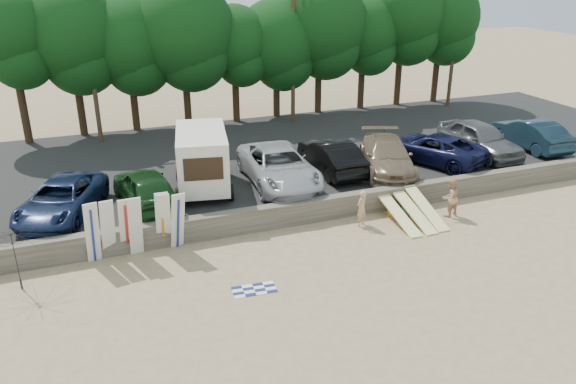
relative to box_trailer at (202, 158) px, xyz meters
The scene contains 30 objects.
ground 9.16m from the box_trailer, 46.79° to the right, with size 120.00×120.00×0.00m, color tan.
seawall 7.22m from the box_trailer, 29.74° to the right, with size 44.00×0.50×1.00m, color #6B6356.
parking_lot 7.54m from the box_trailer, 33.49° to the left, with size 44.00×14.50×0.70m, color #282828.
treeline 13.33m from the box_trailer, 60.51° to the left, with size 32.65×6.58×9.30m.
utility_poles 12.89m from the box_trailer, 49.68° to the left, with size 25.80×0.26×9.00m.
box_trailer is the anchor object (origin of this frame).
car_0 6.14m from the box_trailer, behind, with size 2.43×5.27×1.47m, color #111D3E.
car_1 2.92m from the box_trailer, 162.07° to the right, with size 1.94×4.83×1.64m, color black.
car_2 3.58m from the box_trailer, ahead, with size 2.83×6.13×1.70m, color #AEAEB3.
car_3 6.48m from the box_trailer, ahead, with size 1.72×4.92×1.62m, color black.
car_4 9.09m from the box_trailer, ahead, with size 2.26×5.55×1.61m, color #78644C.
car_5 12.03m from the box_trailer, ahead, with size 2.49×5.39×1.50m, color black.
car_6 14.99m from the box_trailer, ahead, with size 2.11×5.26×1.79m, color #4F5154.
car_7 18.41m from the box_trailer, ahead, with size 1.73×4.96×1.64m, color #132936.
surfboard_upright_0 6.52m from the box_trailer, 141.29° to the right, with size 0.50×0.06×2.60m, color silver.
surfboard_upright_1 6.01m from the box_trailer, 138.94° to the right, with size 0.50×0.06×2.60m, color silver.
surfboard_upright_2 5.54m from the box_trailer, 134.48° to the right, with size 0.50×0.06×2.60m, color silver.
surfboard_upright_3 5.43m from the box_trailer, 130.94° to the right, with size 0.50×0.06×2.60m, color silver.
surfboard_upright_4 4.67m from the box_trailer, 122.74° to the right, with size 0.50×0.06×2.60m, color silver.
surfboard_upright_5 4.67m from the box_trailer, 121.78° to the right, with size 0.50×0.06×2.60m, color silver.
surfboard_upright_6 4.62m from the box_trailer, 115.28° to the right, with size 0.50×0.06×2.60m, color silver.
surfboard_low_0 9.04m from the box_trailer, 34.83° to the right, with size 0.56×3.00×0.07m, color #FFF9A0.
surfboard_low_1 9.64m from the box_trailer, 32.36° to the right, with size 0.56×3.00×0.07m, color #FFF9A0.
surfboard_low_2 10.13m from the box_trailer, 30.19° to the right, with size 0.56×3.00×0.07m, color #FFF9A0.
beachgoer_a 7.47m from the box_trailer, 39.24° to the right, with size 0.58×0.38×1.59m, color tan.
beachgoer_b 11.09m from the box_trailer, 27.79° to the right, with size 0.85×0.66×1.75m, color tan.
cooler 9.39m from the box_trailer, 28.70° to the right, with size 0.38×0.30×0.32m, color #278F49.
gear_bag 8.77m from the box_trailer, 29.39° to the right, with size 0.30×0.25×0.22m, color orange.
beach_towel 8.15m from the box_trailer, 90.65° to the right, with size 1.50×1.50×0.00m, color white.
beach_umbrella 9.07m from the box_trailer, 147.07° to the right, with size 2.46×2.51×2.26m, color black.
Camera 1 is at (-10.93, -17.16, 10.49)m, focal length 35.00 mm.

